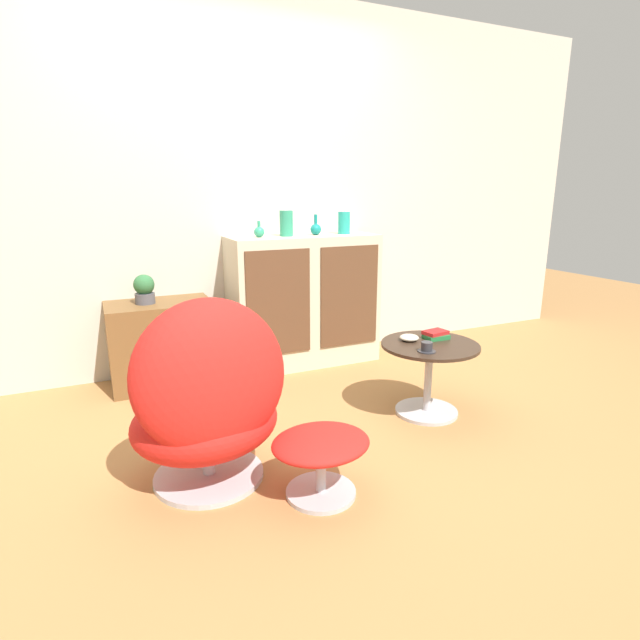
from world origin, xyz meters
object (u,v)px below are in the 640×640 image
Objects in this scene: egg_chair at (208,401)px; vase_rightmost at (344,223)px; tv_console at (162,343)px; potted_plant at (144,289)px; vase_inner_left at (286,223)px; vase_leftmost at (259,232)px; teacup at (427,348)px; book_stack at (436,335)px; vase_inner_right at (316,229)px; ottoman at (321,450)px; sideboard at (304,300)px; bowl at (409,338)px; coffee_table at (429,368)px.

vase_rightmost is (1.35, 1.35, 0.64)m from egg_chair.
potted_plant is at bearing 179.65° from tv_console.
vase_leftmost is at bearing 180.00° from vase_inner_left.
teacup reaches higher than book_stack.
vase_inner_left is 1.21× the size of vase_inner_right.
ottoman is 1.17m from book_stack.
vase_leftmost reaches higher than sideboard.
vase_leftmost is (0.71, 0.00, 0.72)m from tv_console.
teacup is 0.27m from book_stack.
vase_inner_right is at bearing -0.01° from potted_plant.
tv_console is 3.53× the size of potted_plant.
egg_chair is at bearing -129.61° from vase_inner_right.
book_stack is at bearing -36.97° from tv_console.
vase_rightmost is at bearing 45.03° from egg_chair.
egg_chair is 9.02× the size of teacup.
potted_plant is 1.87m from book_stack.
vase_inner_left reaches higher than bowl.
book_stack reaches higher than coffee_table.
vase_inner_right is 1.38m from teacup.
ottoman is 2.25× the size of potted_plant.
vase_leftmost is 0.59× the size of potted_plant.
coffee_table is (0.91, 0.48, 0.07)m from ottoman.
sideboard is 9.79× the size of vase_leftmost.
vase_inner_right reaches higher than potted_plant.
vase_inner_left reaches higher than book_stack.
bowl is at bearing 13.90° from egg_chair.
coffee_table is at bearing -91.50° from vase_rightmost.
vase_inner_right is 0.99× the size of book_stack.
sideboard is at bearing 98.82° from teacup.
book_stack is at bearing 37.18° from coffee_table.
teacup is (0.19, -1.25, -0.03)m from sideboard.
egg_chair is 2.07× the size of ottoman.
egg_chair is at bearing -134.97° from vase_rightmost.
vase_leftmost is (-0.63, 1.14, 0.72)m from coffee_table.
teacup reaches higher than ottoman.
vase_rightmost is 1.08× the size of book_stack.
vase_leftmost is 0.43m from vase_inner_right.
vase_inner_left reaches higher than vase_rightmost.
potted_plant is (-1.42, 1.15, 0.38)m from coffee_table.
vase_rightmost is at bearing 83.76° from teacup.
bowl is at bearing 126.66° from coffee_table.
potted_plant is 1.83m from teacup.
vase_inner_left is at bearing 0.02° from tv_console.
sideboard reaches higher than teacup.
coffee_table is (0.30, -1.14, -0.20)m from sideboard.
book_stack is at bearing 28.70° from ottoman.
vase_inner_right is 1.32× the size of bowl.
vase_inner_right reaches higher than tv_console.
vase_inner_left is 1.43m from teacup.
tv_console is 4.56× the size of vase_inner_right.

